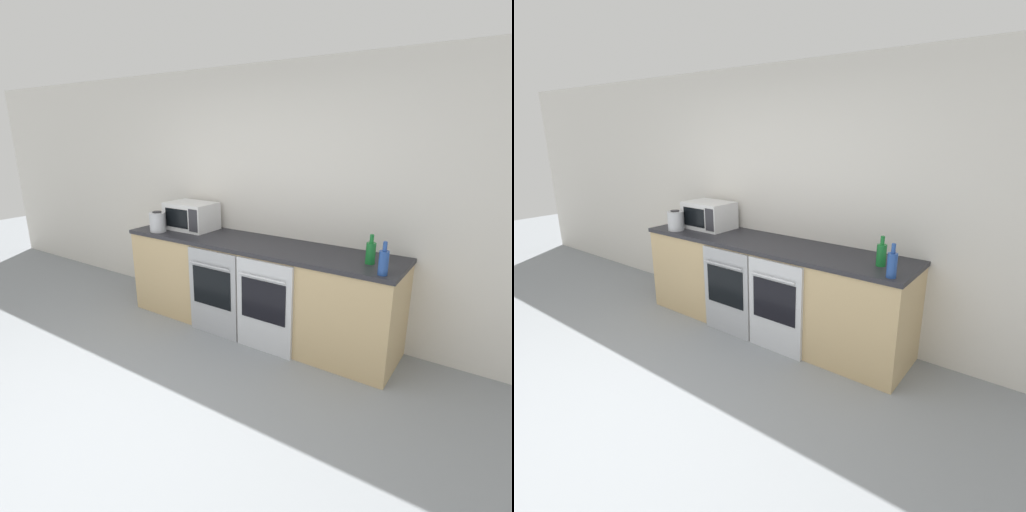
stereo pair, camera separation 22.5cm
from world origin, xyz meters
The scene contains 9 objects.
ground_plane centered at (0.00, 0.00, 0.00)m, with size 16.00×16.00×0.00m, color gray.
wall_back centered at (0.00, 2.25, 1.30)m, with size 10.00×0.06×2.60m.
counter_back centered at (0.00, 1.90, 0.47)m, with size 2.90×0.68×0.93m.
oven_left centered at (-0.27, 1.56, 0.45)m, with size 0.58×0.06×0.88m.
oven_right centered at (0.32, 1.56, 0.45)m, with size 0.58×0.06×0.88m.
microwave centered at (-0.90, 1.98, 1.08)m, with size 0.53×0.38×0.30m.
bottle_blue centered at (1.33, 1.65, 1.03)m, with size 0.07×0.07×0.26m.
bottle_green centered at (1.16, 1.86, 1.03)m, with size 0.08×0.08×0.25m.
kettle centered at (-1.13, 1.69, 1.04)m, with size 0.17×0.17×0.22m.
Camera 1 is at (2.10, -1.25, 1.96)m, focal length 28.00 mm.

